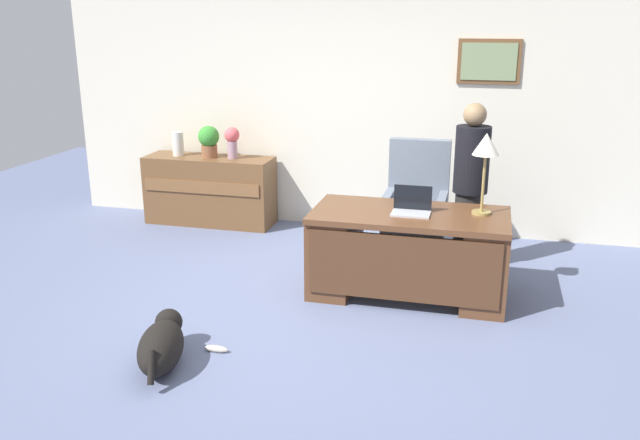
{
  "coord_description": "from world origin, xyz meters",
  "views": [
    {
      "loc": [
        1.38,
        -4.69,
        2.33
      ],
      "look_at": [
        0.1,
        0.3,
        0.75
      ],
      "focal_mm": 37.34,
      "sensor_mm": 36.0,
      "label": 1
    }
  ],
  "objects_px": {
    "desk": "(408,252)",
    "dog_lying": "(162,344)",
    "desk_lamp": "(486,150)",
    "potted_plant": "(209,140)",
    "armchair": "(416,208)",
    "laptop": "(412,207)",
    "vase_with_flowers": "(232,140)",
    "credenza": "(210,190)",
    "dog_toy_bone": "(216,349)",
    "person_standing": "(470,186)",
    "vase_empty": "(178,144)"
  },
  "relations": [
    {
      "from": "vase_with_flowers",
      "to": "dog_lying",
      "type": "bearing_deg",
      "value": -77.46
    },
    {
      "from": "laptop",
      "to": "dog_lying",
      "type": "bearing_deg",
      "value": -132.41
    },
    {
      "from": "person_standing",
      "to": "potted_plant",
      "type": "xyz_separation_m",
      "value": [
        -2.95,
        0.78,
        0.17
      ]
    },
    {
      "from": "desk_lamp",
      "to": "potted_plant",
      "type": "relative_size",
      "value": 1.9
    },
    {
      "from": "armchair",
      "to": "vase_empty",
      "type": "xyz_separation_m",
      "value": [
        -2.82,
        0.56,
        0.41
      ]
    },
    {
      "from": "laptop",
      "to": "potted_plant",
      "type": "distance_m",
      "value": 2.94
    },
    {
      "from": "credenza",
      "to": "dog_lying",
      "type": "bearing_deg",
      "value": -72.47
    },
    {
      "from": "laptop",
      "to": "armchair",
      "type": "bearing_deg",
      "value": 93.72
    },
    {
      "from": "laptop",
      "to": "vase_with_flowers",
      "type": "xyz_separation_m",
      "value": [
        -2.22,
        1.54,
        0.2
      ]
    },
    {
      "from": "dog_lying",
      "to": "dog_toy_bone",
      "type": "relative_size",
      "value": 4.26
    },
    {
      "from": "dog_lying",
      "to": "vase_with_flowers",
      "type": "relative_size",
      "value": 2.17
    },
    {
      "from": "desk",
      "to": "vase_empty",
      "type": "xyz_separation_m",
      "value": [
        -2.87,
        1.56,
        0.52
      ]
    },
    {
      "from": "vase_empty",
      "to": "potted_plant",
      "type": "height_order",
      "value": "potted_plant"
    },
    {
      "from": "dog_lying",
      "to": "desk_lamp",
      "type": "xyz_separation_m",
      "value": [
        2.08,
        1.77,
        1.13
      ]
    },
    {
      "from": "laptop",
      "to": "vase_with_flowers",
      "type": "relative_size",
      "value": 0.9
    },
    {
      "from": "desk",
      "to": "laptop",
      "type": "distance_m",
      "value": 0.4
    },
    {
      "from": "credenza",
      "to": "dog_lying",
      "type": "distance_m",
      "value": 3.35
    },
    {
      "from": "armchair",
      "to": "person_standing",
      "type": "height_order",
      "value": "person_standing"
    },
    {
      "from": "vase_empty",
      "to": "dog_toy_bone",
      "type": "height_order",
      "value": "vase_empty"
    },
    {
      "from": "credenza",
      "to": "dog_toy_bone",
      "type": "xyz_separation_m",
      "value": [
        1.3,
        -2.93,
        -0.37
      ]
    },
    {
      "from": "desk",
      "to": "potted_plant",
      "type": "bearing_deg",
      "value": 147.95
    },
    {
      "from": "vase_empty",
      "to": "dog_toy_bone",
      "type": "bearing_deg",
      "value": -60.36
    },
    {
      "from": "vase_empty",
      "to": "dog_toy_bone",
      "type": "xyz_separation_m",
      "value": [
        1.67,
        -2.93,
        -0.9
      ]
    },
    {
      "from": "dog_toy_bone",
      "to": "laptop",
      "type": "bearing_deg",
      "value": 48.82
    },
    {
      "from": "vase_empty",
      "to": "potted_plant",
      "type": "distance_m",
      "value": 0.39
    },
    {
      "from": "vase_with_flowers",
      "to": "vase_empty",
      "type": "bearing_deg",
      "value": 180.0
    },
    {
      "from": "dog_lying",
      "to": "potted_plant",
      "type": "bearing_deg",
      "value": 107.27
    },
    {
      "from": "desk",
      "to": "vase_empty",
      "type": "height_order",
      "value": "vase_empty"
    },
    {
      "from": "dog_lying",
      "to": "vase_empty",
      "type": "relative_size",
      "value": 2.8
    },
    {
      "from": "armchair",
      "to": "desk",
      "type": "bearing_deg",
      "value": -87.09
    },
    {
      "from": "desk_lamp",
      "to": "potted_plant",
      "type": "distance_m",
      "value": 3.4
    },
    {
      "from": "desk",
      "to": "dog_toy_bone",
      "type": "distance_m",
      "value": 1.87
    },
    {
      "from": "desk_lamp",
      "to": "dog_lying",
      "type": "bearing_deg",
      "value": -139.63
    },
    {
      "from": "desk",
      "to": "armchair",
      "type": "bearing_deg",
      "value": 92.91
    },
    {
      "from": "armchair",
      "to": "vase_with_flowers",
      "type": "bearing_deg",
      "value": 165.51
    },
    {
      "from": "vase_with_flowers",
      "to": "dog_toy_bone",
      "type": "xyz_separation_m",
      "value": [
        1.0,
        -2.93,
        -0.97
      ]
    },
    {
      "from": "desk_lamp",
      "to": "dog_toy_bone",
      "type": "xyz_separation_m",
      "value": [
        -1.79,
        -1.51,
        -1.27
      ]
    },
    {
      "from": "person_standing",
      "to": "potted_plant",
      "type": "height_order",
      "value": "person_standing"
    },
    {
      "from": "laptop",
      "to": "potted_plant",
      "type": "bearing_deg",
      "value": 148.34
    },
    {
      "from": "armchair",
      "to": "potted_plant",
      "type": "bearing_deg",
      "value": 167.13
    },
    {
      "from": "armchair",
      "to": "dog_lying",
      "type": "bearing_deg",
      "value": -118.71
    },
    {
      "from": "credenza",
      "to": "dog_toy_bone",
      "type": "distance_m",
      "value": 3.23
    },
    {
      "from": "credenza",
      "to": "armchair",
      "type": "bearing_deg",
      "value": -12.76
    },
    {
      "from": "desk",
      "to": "armchair",
      "type": "distance_m",
      "value": 1.01
    },
    {
      "from": "vase_empty",
      "to": "person_standing",
      "type": "bearing_deg",
      "value": -13.09
    },
    {
      "from": "credenza",
      "to": "dog_lying",
      "type": "xyz_separation_m",
      "value": [
        1.01,
        -3.19,
        -0.24
      ]
    },
    {
      "from": "laptop",
      "to": "vase_empty",
      "type": "relative_size",
      "value": 1.16
    },
    {
      "from": "person_standing",
      "to": "vase_with_flowers",
      "type": "bearing_deg",
      "value": 163.79
    },
    {
      "from": "desk",
      "to": "dog_lying",
      "type": "distance_m",
      "value": 2.23
    },
    {
      "from": "desk_lamp",
      "to": "dog_toy_bone",
      "type": "height_order",
      "value": "desk_lamp"
    }
  ]
}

